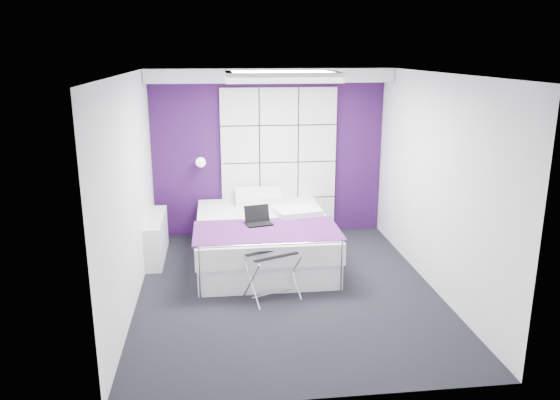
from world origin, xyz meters
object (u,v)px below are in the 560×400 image
object	(u,v)px
nightstand	(227,205)
laptop	(259,219)
bed	(263,237)
radiator	(156,237)
luggage_rack	(272,276)
wall_lamp	(201,162)

from	to	relation	value
nightstand	laptop	distance (m)	1.36
bed	radiator	bearing A→B (deg)	169.30
radiator	luggage_rack	world-z (taller)	radiator
radiator	laptop	bearing A→B (deg)	-22.48
bed	nightstand	bearing A→B (deg)	115.02
bed	laptop	xyz separation A→B (m)	(-0.08, -0.30, 0.36)
radiator	laptop	world-z (taller)	laptop
radiator	laptop	distance (m)	1.57
radiator	laptop	xyz separation A→B (m)	(1.40, -0.58, 0.40)
wall_lamp	luggage_rack	bearing A→B (deg)	-69.71
bed	nightstand	distance (m)	1.12
wall_lamp	luggage_rack	distance (m)	2.60
wall_lamp	laptop	world-z (taller)	wall_lamp
bed	luggage_rack	xyz separation A→B (m)	(-0.00, -1.23, -0.05)
luggage_rack	nightstand	bearing A→B (deg)	78.99
radiator	nightstand	distance (m)	1.27
wall_lamp	radiator	world-z (taller)	wall_lamp
radiator	nightstand	bearing A→B (deg)	35.30
bed	luggage_rack	world-z (taller)	bed
radiator	bed	size ratio (longest dim) A/B	0.53
bed	laptop	world-z (taller)	laptop
radiator	nightstand	world-z (taller)	radiator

